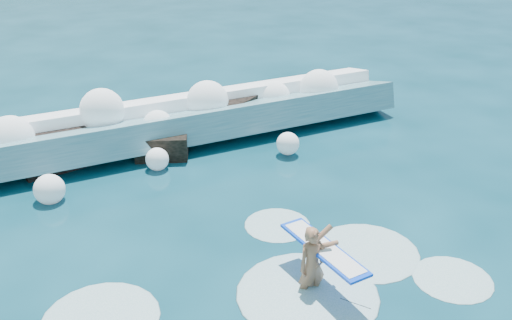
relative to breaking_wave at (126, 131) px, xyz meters
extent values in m
plane|color=#07333F|center=(0.55, -6.91, -0.55)|extent=(200.00, 200.00, 0.00)
cube|color=teal|center=(0.00, -0.16, -0.09)|extent=(18.32, 2.79, 1.53)
cube|color=white|center=(0.00, 0.64, 0.36)|extent=(18.32, 1.29, 0.71)
cube|color=black|center=(-2.20, -0.26, -0.17)|extent=(2.29, 1.87, 1.11)
cube|color=black|center=(0.80, -1.06, -0.25)|extent=(1.87, 1.68, 0.85)
cube|color=black|center=(3.50, 0.14, -0.13)|extent=(2.18, 2.08, 1.20)
imported|color=#9A6448|center=(1.47, -8.57, 0.01)|extent=(0.62, 0.41, 1.70)
cube|color=blue|center=(1.75, -8.52, 0.30)|extent=(0.71, 2.36, 0.06)
cube|color=white|center=(1.75, -8.52, 0.31)|extent=(0.60, 2.16, 0.06)
cylinder|color=black|center=(1.65, -9.77, -0.10)|extent=(0.01, 0.91, 0.43)
sphere|color=white|center=(-3.28, -0.04, 0.37)|extent=(1.33, 1.33, 1.33)
sphere|color=white|center=(-0.63, 0.15, 0.73)|extent=(1.33, 1.33, 1.33)
sphere|color=white|center=(0.85, -0.60, 0.26)|extent=(0.91, 0.91, 0.91)
sphere|color=white|center=(2.71, -0.03, 0.54)|extent=(1.37, 1.37, 1.37)
sphere|color=white|center=(5.25, 0.15, 0.25)|extent=(1.11, 1.11, 1.11)
sphere|color=white|center=(6.76, -0.33, 0.47)|extent=(1.35, 1.35, 1.35)
sphere|color=white|center=(-2.67, -2.47, -0.23)|extent=(0.80, 0.80, 0.80)
sphere|color=white|center=(0.37, -1.91, -0.25)|extent=(0.67, 0.67, 0.67)
sphere|color=white|center=(4.20, -2.72, -0.18)|extent=(0.70, 0.70, 0.70)
ellipsoid|color=silver|center=(1.32, -8.69, -0.55)|extent=(2.87, 2.87, 0.14)
ellipsoid|color=silver|center=(3.24, -8.00, -0.55)|extent=(2.37, 2.37, 0.12)
ellipsoid|color=silver|center=(-2.53, -7.60, -0.55)|extent=(2.24, 2.24, 0.11)
ellipsoid|color=silver|center=(2.01, -6.13, -0.55)|extent=(1.60, 1.60, 0.08)
ellipsoid|color=silver|center=(4.26, -9.60, -0.55)|extent=(1.65, 1.65, 0.08)
camera|label=1|loc=(-3.63, -16.38, 6.68)|focal=40.00mm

